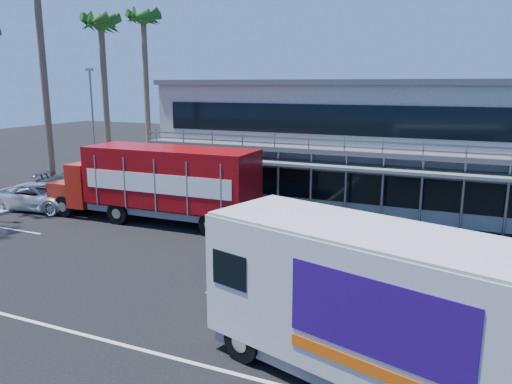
% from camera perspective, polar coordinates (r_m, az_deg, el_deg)
% --- Properties ---
extents(ground, '(120.00, 120.00, 0.00)m').
position_cam_1_polar(ground, '(20.18, -7.82, -8.36)').
color(ground, black).
rests_on(ground, ground).
extents(building, '(22.40, 12.00, 7.30)m').
position_cam_1_polar(building, '(31.91, 11.07, 5.90)').
color(building, gray).
rests_on(building, ground).
extents(curb_strip, '(3.00, 32.00, 0.16)m').
position_cam_1_polar(curb_strip, '(34.08, -24.23, -0.66)').
color(curb_strip, '#A5A399').
rests_on(curb_strip, ground).
extents(palm_e, '(2.80, 2.80, 12.25)m').
position_cam_1_polar(palm_e, '(38.30, -17.26, 16.99)').
color(palm_e, brown).
rests_on(palm_e, ground).
extents(palm_f, '(2.80, 2.80, 13.25)m').
position_cam_1_polar(palm_f, '(42.93, -12.72, 17.87)').
color(palm_f, brown).
rests_on(palm_f, ground).
extents(light_pole_far, '(0.50, 0.25, 8.09)m').
position_cam_1_polar(light_pole_far, '(36.39, -18.13, 7.63)').
color(light_pole_far, gray).
rests_on(light_pole_far, ground).
extents(red_truck, '(11.68, 2.97, 3.92)m').
position_cam_1_polar(red_truck, '(26.19, -11.18, 1.22)').
color(red_truck, '#B41B0E').
rests_on(red_truck, ground).
extents(white_van, '(8.34, 4.80, 3.86)m').
position_cam_1_polar(white_van, '(12.26, 12.40, -12.22)').
color(white_van, silver).
rests_on(white_van, ground).
extents(parked_car_c, '(5.70, 3.21, 1.50)m').
position_cam_1_polar(parked_car_c, '(31.07, -23.42, -0.49)').
color(parked_car_c, silver).
rests_on(parked_car_c, ground).
extents(parked_car_d, '(5.68, 2.95, 1.57)m').
position_cam_1_polar(parked_car_d, '(33.11, -19.66, 0.61)').
color(parked_car_d, '#303541').
rests_on(parked_car_d, ground).
extents(parked_car_e, '(4.14, 2.33, 1.33)m').
position_cam_1_polar(parked_car_e, '(35.62, -15.89, 1.44)').
color(parked_car_e, gray).
rests_on(parked_car_e, ground).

